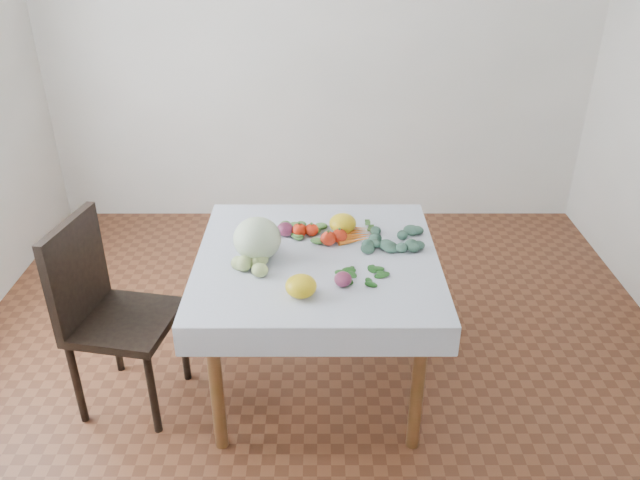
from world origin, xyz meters
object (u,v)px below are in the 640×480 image
object	(u,v)px
chair	(104,304)
heirloom_back	(343,223)
table	(317,274)
carrot_bunch	(355,234)
cabbage	(257,239)

from	to	relation	value
chair	heirloom_back	size ratio (longest dim) A/B	7.23
table	chair	bearing A→B (deg)	-173.48
table	carrot_bunch	xyz separation A→B (m)	(0.18, 0.19, 0.12)
cabbage	chair	bearing A→B (deg)	-172.31
table	cabbage	world-z (taller)	cabbage
chair	carrot_bunch	distance (m)	1.24
heirloom_back	carrot_bunch	xyz separation A→B (m)	(0.06, -0.05, -0.03)
chair	table	bearing A→B (deg)	6.52
chair	heirloom_back	xyz separation A→B (m)	(1.12, 0.35, 0.24)
table	cabbage	xyz separation A→B (m)	(-0.27, -0.02, 0.20)
cabbage	carrot_bunch	size ratio (longest dim) A/B	1.11
chair	cabbage	bearing A→B (deg)	7.69
table	cabbage	bearing A→B (deg)	-176.59
cabbage	heirloom_back	bearing A→B (deg)	32.67
heirloom_back	carrot_bunch	distance (m)	0.08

